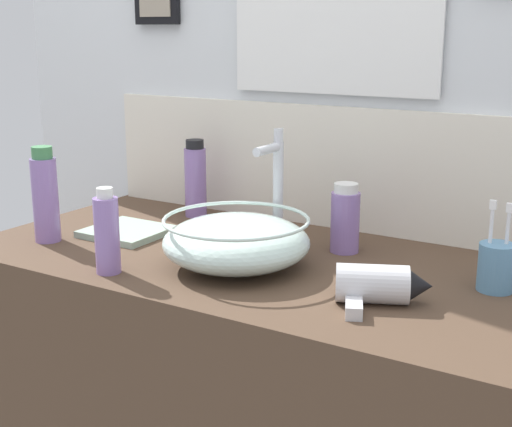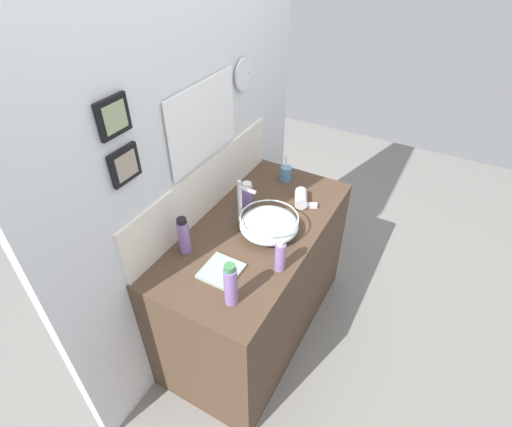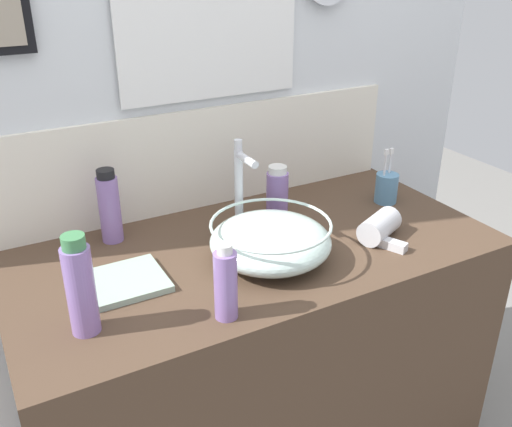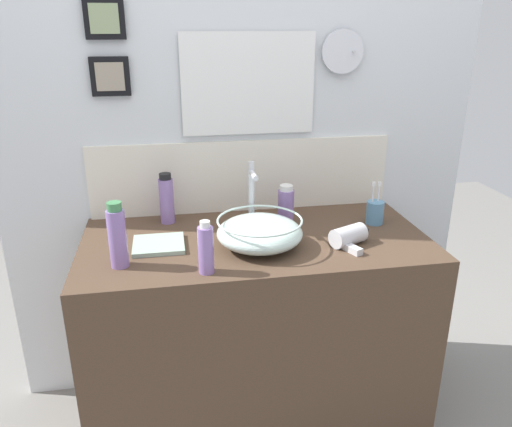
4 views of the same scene
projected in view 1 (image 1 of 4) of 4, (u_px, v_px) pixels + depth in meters
back_panel at (330, 53)px, 1.76m from camera, size 2.02×0.09×2.57m
glass_bowl_sink at (237, 241)px, 1.49m from camera, size 0.31×0.31×0.11m
faucet at (277, 182)px, 1.61m from camera, size 0.02×0.11×0.27m
hair_drier at (380, 286)px, 1.30m from camera, size 0.19×0.18×0.07m
toothbrush_cup at (496, 266)px, 1.36m from camera, size 0.07×0.07×0.18m
spray_bottle at (345, 219)px, 1.60m from camera, size 0.07×0.07×0.16m
lotion_bottle at (107, 233)px, 1.46m from camera, size 0.05×0.05×0.18m
soap_dispenser at (45, 196)px, 1.67m from camera, size 0.06×0.06×0.23m
shampoo_bottle at (195, 180)px, 1.90m from camera, size 0.06×0.06×0.21m
hand_towel at (127, 232)px, 1.75m from camera, size 0.18×0.17×0.02m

